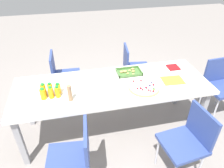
# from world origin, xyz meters

# --- Properties ---
(ground_plane) EXTENTS (12.00, 12.00, 0.00)m
(ground_plane) POSITION_xyz_m (0.00, 0.00, 0.00)
(ground_plane) COLOR gray
(party_table) EXTENTS (2.33, 0.82, 0.73)m
(party_table) POSITION_xyz_m (0.00, 0.00, 0.67)
(party_table) COLOR silver
(party_table) RESTS_ON ground_plane
(chair_near_right) EXTENTS (0.45, 0.45, 0.83)m
(chair_near_right) POSITION_xyz_m (0.61, -0.79, 0.50)
(chair_near_right) COLOR #33478C
(chair_near_right) RESTS_ON ground_plane
(chair_far_right) EXTENTS (0.45, 0.45, 0.83)m
(chair_far_right) POSITION_xyz_m (0.51, 0.77, 0.50)
(chair_far_right) COLOR #33478C
(chair_far_right) RESTS_ON ground_plane
(chair_far_left) EXTENTS (0.41, 0.41, 0.83)m
(chair_far_left) POSITION_xyz_m (-0.60, 0.77, 0.50)
(chair_far_left) COLOR #33478C
(chair_far_left) RESTS_ON ground_plane
(chair_near_left) EXTENTS (0.44, 0.44, 0.83)m
(chair_near_left) POSITION_xyz_m (-0.52, -0.74, 0.50)
(chair_near_left) COLOR #33478C
(chair_near_left) RESTS_ON ground_plane
(chair_end) EXTENTS (0.43, 0.43, 0.83)m
(chair_end) POSITION_xyz_m (1.56, 0.04, 0.50)
(chair_end) COLOR #33478C
(chair_end) RESTS_ON ground_plane
(juice_bottle_0) EXTENTS (0.06, 0.06, 0.14)m
(juice_bottle_0) POSITION_xyz_m (-0.79, -0.11, 0.79)
(juice_bottle_0) COLOR #F9AB14
(juice_bottle_0) RESTS_ON party_table
(juice_bottle_1) EXTENTS (0.05, 0.05, 0.14)m
(juice_bottle_1) POSITION_xyz_m (-0.70, -0.10, 0.80)
(juice_bottle_1) COLOR #F9AE14
(juice_bottle_1) RESTS_ON party_table
(juice_bottle_2) EXTENTS (0.06, 0.06, 0.14)m
(juice_bottle_2) POSITION_xyz_m (-0.63, -0.10, 0.79)
(juice_bottle_2) COLOR #FAAC14
(juice_bottle_2) RESTS_ON party_table
(juice_bottle_3) EXTENTS (0.06, 0.06, 0.15)m
(juice_bottle_3) POSITION_xyz_m (-0.78, -0.04, 0.80)
(juice_bottle_3) COLOR #F9AF14
(juice_bottle_3) RESTS_ON party_table
(juice_bottle_4) EXTENTS (0.05, 0.05, 0.15)m
(juice_bottle_4) POSITION_xyz_m (-0.71, -0.04, 0.80)
(juice_bottle_4) COLOR #F9AD14
(juice_bottle_4) RESTS_ON party_table
(juice_bottle_5) EXTENTS (0.06, 0.06, 0.13)m
(juice_bottle_5) POSITION_xyz_m (-0.63, -0.04, 0.79)
(juice_bottle_5) COLOR #FAAD14
(juice_bottle_5) RESTS_ON party_table
(fruit_pizza) EXTENTS (0.37, 0.37, 0.05)m
(fruit_pizza) POSITION_xyz_m (0.34, -0.15, 0.74)
(fruit_pizza) COLOR tan
(fruit_pizza) RESTS_ON party_table
(snack_tray) EXTENTS (0.31, 0.21, 0.04)m
(snack_tray) POSITION_xyz_m (0.27, 0.22, 0.74)
(snack_tray) COLOR #477238
(snack_tray) RESTS_ON party_table
(plate_stack) EXTENTS (0.21, 0.21, 0.03)m
(plate_stack) POSITION_xyz_m (-0.03, -0.08, 0.74)
(plate_stack) COLOR silver
(plate_stack) RESTS_ON party_table
(napkin_stack) EXTENTS (0.15, 0.15, 0.02)m
(napkin_stack) POSITION_xyz_m (0.89, 0.21, 0.74)
(napkin_stack) COLOR red
(napkin_stack) RESTS_ON party_table
(cardboard_tube) EXTENTS (0.04, 0.04, 0.19)m
(cardboard_tube) POSITION_xyz_m (-0.50, -0.20, 0.82)
(cardboard_tube) COLOR #9E7A56
(cardboard_tube) RESTS_ON party_table
(paper_folder) EXTENTS (0.27, 0.22, 0.01)m
(paper_folder) POSITION_xyz_m (0.74, -0.07, 0.73)
(paper_folder) COLOR yellow
(paper_folder) RESTS_ON party_table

